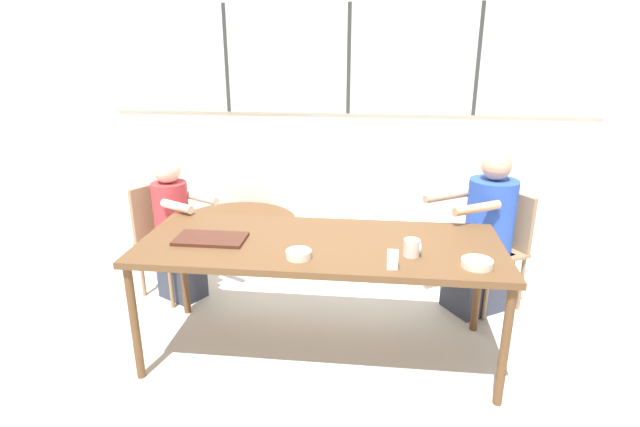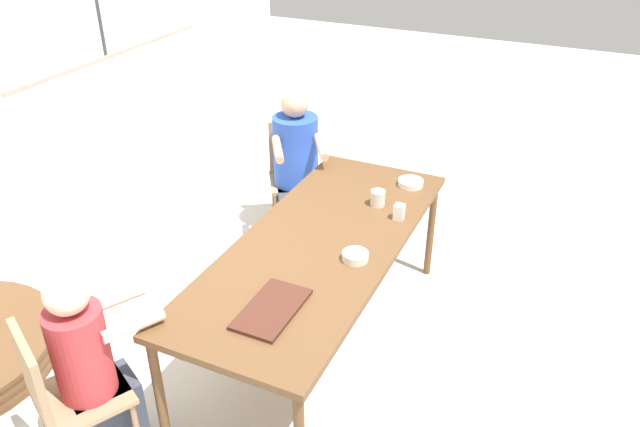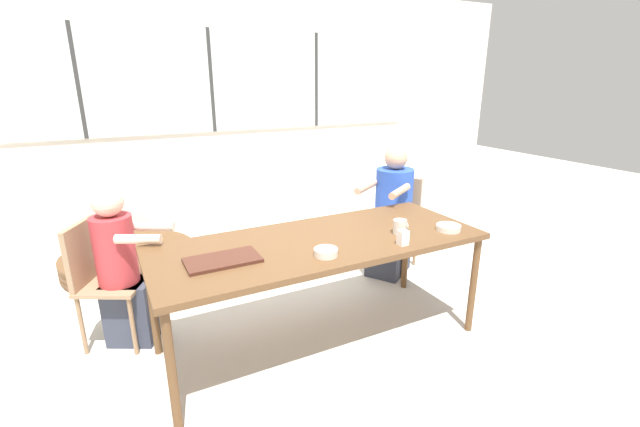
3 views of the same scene
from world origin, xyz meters
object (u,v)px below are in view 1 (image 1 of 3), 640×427
Objects in this scene: chair_for_woman_green_shirt at (501,239)px; bowl_cereal at (299,254)px; milk_carton_small at (393,260)px; bowl_white_shallow at (477,263)px; coffee_mug at (412,248)px; chair_for_man_blue_shirt at (162,230)px; person_woman_green_shirt at (484,241)px; person_man_blue_shirt at (176,234)px; folded_table_stack at (237,228)px.

chair_for_woman_green_shirt reaches higher than bowl_cereal.
bowl_white_shallow is at bearing 8.80° from milk_carton_small.
chair_for_man_blue_shirt is at bearing 155.26° from coffee_mug.
chair_for_woman_green_shirt is at bearing -90.00° from person_woman_green_shirt.
person_man_blue_shirt is 1.36m from folded_table_stack.
bowl_white_shallow is 3.01m from folded_table_stack.
person_woman_green_shirt is 7.18× the size of bowl_white_shallow.
folded_table_stack is (-1.96, 2.17, -0.70)m from bowl_white_shallow.
chair_for_woman_green_shirt is 6.09× the size of bowl_cereal.
bowl_white_shallow is (2.05, -0.89, 0.27)m from person_man_blue_shirt.
folded_table_stack is (-1.62, 2.07, -0.73)m from coffee_mug.
person_man_blue_shirt is 1.43m from bowl_cereal.
bowl_cereal is at bearing -170.64° from coffee_mug.
chair_for_man_blue_shirt is 2.06m from coffee_mug.
chair_for_woman_green_shirt is 8.93× the size of coffee_mug.
coffee_mug is 1.00× the size of milk_carton_small.
chair_for_woman_green_shirt is at bearing 120.43° from chair_for_man_blue_shirt.
person_woman_green_shirt is at bearing 75.71° from bowl_white_shallow.
person_man_blue_shirt is 6.74× the size of bowl_white_shallow.
coffee_mug is at bearing 57.36° from milk_carton_small.
chair_for_man_blue_shirt reaches higher than coffee_mug.
person_woman_green_shirt is at bearing 38.68° from bowl_cereal.
milk_carton_small is at bearing 87.39° from person_man_blue_shirt.
milk_carton_small reaches higher than folded_table_stack.
person_man_blue_shirt is 2.25m from bowl_white_shallow.
coffee_mug is 0.08× the size of folded_table_stack.
chair_for_woman_green_shirt is 1.00× the size of chair_for_man_blue_shirt.
folded_table_stack is (-2.35, 1.11, -0.43)m from chair_for_woman_green_shirt.
folded_table_stack is (-2.21, 1.20, -0.44)m from person_woman_green_shirt.
person_man_blue_shirt is 1.91m from coffee_mug.
person_man_blue_shirt is at bearing 59.49° from person_woman_green_shirt.
folded_table_stack is (-1.00, 2.17, -0.70)m from bowl_cereal.
coffee_mug is 2.73m from folded_table_stack.
chair_for_man_blue_shirt is at bearing 142.07° from bowl_cereal.
person_man_blue_shirt is at bearing 140.96° from bowl_cereal.
coffee_mug reaches higher than folded_table_stack.
bowl_cereal is (-1.21, -0.97, 0.26)m from person_woman_green_shirt.
person_man_blue_shirt reaches higher than coffee_mug.
chair_for_man_blue_shirt is 5.24× the size of bowl_white_shallow.
folded_table_stack is at bearing 28.74° from person_woman_green_shirt.
person_man_blue_shirt reaches higher than milk_carton_small.
chair_for_man_blue_shirt is at bearing -90.00° from person_man_blue_shirt.
milk_carton_small is 0.08× the size of folded_table_stack.
bowl_cereal is 0.12× the size of folded_table_stack.
chair_for_woman_green_shirt reaches higher than folded_table_stack.
bowl_cereal is at bearing 79.14° from person_man_blue_shirt.
person_man_blue_shirt is (-2.30, -0.09, -0.01)m from person_woman_green_shirt.
chair_for_woman_green_shirt is 1.44m from milk_carton_small.
chair_for_man_blue_shirt is 2.41m from bowl_white_shallow.
person_man_blue_shirt is at bearing 149.21° from milk_carton_small.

